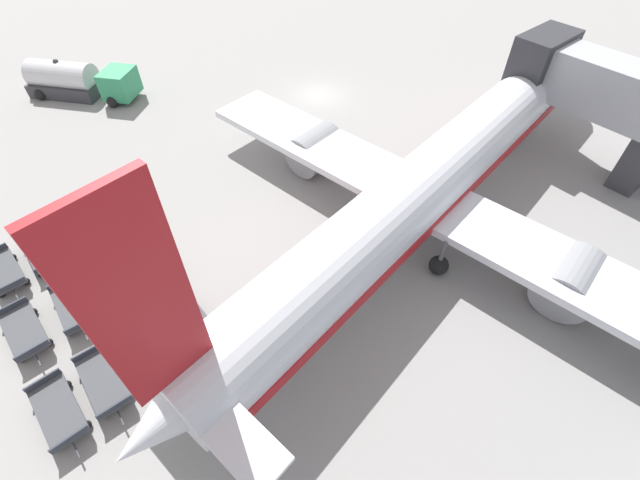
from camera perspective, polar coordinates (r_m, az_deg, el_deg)
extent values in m
plane|color=gray|center=(37.52, -0.28, 18.74)|extent=(500.00, 500.00, 0.00)
cube|color=#2D2D33|center=(33.71, 27.24, 20.25)|extent=(2.55, 4.32, 3.79)
cube|color=#38383D|center=(33.29, 36.80, 8.45)|extent=(1.69, 2.60, 3.56)
cylinder|color=silver|center=(24.53, 15.45, 8.57)|extent=(7.17, 34.80, 3.59)
sphere|color=silver|center=(39.16, 29.04, 19.58)|extent=(3.41, 3.41, 3.41)
cone|color=silver|center=(16.40, -18.97, -20.75)|extent=(3.84, 4.64, 3.41)
cube|color=red|center=(11.84, -22.78, -8.05)|extent=(0.56, 2.71, 7.47)
cube|color=silver|center=(15.99, -17.13, -18.28)|extent=(8.62, 2.43, 0.24)
cube|color=silver|center=(24.02, 13.41, 5.60)|extent=(30.63, 7.03, 0.44)
cylinder|color=gray|center=(23.74, 30.32, -4.84)|extent=(3.00, 3.32, 2.70)
cylinder|color=gray|center=(28.44, -0.66, 11.95)|extent=(3.00, 3.32, 2.70)
cube|color=red|center=(24.91, 15.17, 7.44)|extent=(6.88, 31.36, 0.65)
cylinder|color=#56565B|center=(34.10, 24.21, 14.14)|extent=(0.24, 0.24, 1.70)
sphere|color=black|center=(34.51, 23.78, 12.97)|extent=(1.04, 1.04, 1.04)
cylinder|color=#56565B|center=(22.54, 15.96, -1.87)|extent=(0.24, 0.24, 1.70)
sphere|color=black|center=(23.16, 15.54, -3.26)|extent=(1.04, 1.04, 1.04)
cylinder|color=#56565B|center=(24.26, 5.10, 4.41)|extent=(0.24, 0.24, 1.70)
sphere|color=black|center=(24.84, 4.97, 2.97)|extent=(1.04, 1.04, 1.04)
cube|color=#2D8C5B|center=(39.59, -25.14, 18.42)|extent=(3.33, 3.42, 2.03)
cube|color=#333338|center=(42.89, -30.61, 17.06)|extent=(6.06, 5.45, 1.07)
cylinder|color=silver|center=(42.47, -31.18, 18.27)|extent=(5.59, 4.95, 2.21)
sphere|color=#333338|center=(42.06, -31.78, 19.55)|extent=(0.44, 0.44, 0.44)
sphere|color=black|center=(39.28, -25.93, 16.25)|extent=(0.90, 0.90, 0.90)
sphere|color=black|center=(41.07, -24.24, 18.13)|extent=(0.90, 0.90, 0.90)
sphere|color=black|center=(43.16, -33.21, 15.94)|extent=(0.90, 0.90, 0.90)
sphere|color=black|center=(44.80, -31.46, 17.73)|extent=(0.90, 0.90, 0.90)
cube|color=#424449|center=(27.43, -36.61, -3.30)|extent=(3.18, 1.43, 0.10)
cube|color=#2D333D|center=(26.11, -35.99, -4.99)|extent=(0.09, 1.42, 0.32)
cube|color=#333338|center=(26.04, -35.46, -5.97)|extent=(0.70, 0.06, 0.06)
sphere|color=black|center=(26.89, -36.81, -5.83)|extent=(0.36, 0.36, 0.36)
sphere|color=black|center=(26.77, -34.56, -4.57)|extent=(0.36, 0.36, 0.36)
sphere|color=black|center=(28.48, -35.76, -1.89)|extent=(0.36, 0.36, 0.36)
cube|color=#424449|center=(24.21, -34.81, -9.84)|extent=(3.20, 1.47, 0.10)
cube|color=#2D333D|center=(23.01, -34.03, -12.14)|extent=(0.10, 1.42, 0.32)
cube|color=#2D333D|center=(25.17, -35.92, -7.19)|extent=(0.10, 1.42, 0.32)
cube|color=#333338|center=(23.00, -33.42, -13.26)|extent=(0.70, 0.07, 0.06)
sphere|color=black|center=(23.82, -35.03, -12.83)|extent=(0.36, 0.36, 0.36)
sphere|color=black|center=(23.65, -32.43, -11.47)|extent=(0.36, 0.36, 0.36)
sphere|color=black|center=(25.34, -36.32, -9.26)|extent=(0.36, 0.36, 0.36)
sphere|color=black|center=(25.18, -33.90, -7.97)|extent=(0.36, 0.36, 0.36)
cube|color=#424449|center=(21.17, -31.60, -18.80)|extent=(3.21, 1.49, 0.10)
cube|color=#2D333D|center=(20.16, -30.45, -21.93)|extent=(0.11, 1.42, 0.32)
cube|color=#2D333D|center=(21.92, -33.04, -15.43)|extent=(0.11, 1.42, 0.32)
cube|color=#333338|center=(20.24, -29.70, -23.18)|extent=(0.70, 0.08, 0.06)
sphere|color=black|center=(20.98, -31.78, -22.35)|extent=(0.36, 0.36, 0.36)
sphere|color=black|center=(20.78, -28.65, -20.85)|extent=(0.36, 0.36, 0.36)
sphere|color=black|center=(22.21, -33.53, -17.71)|extent=(0.36, 0.36, 0.36)
sphere|color=black|center=(22.02, -30.66, -16.29)|extent=(0.36, 0.36, 0.36)
cube|color=#424449|center=(27.37, -33.11, -1.22)|extent=(3.25, 1.59, 0.10)
cube|color=#2D333D|center=(26.05, -32.46, -2.89)|extent=(0.16, 1.42, 0.32)
cube|color=#2D333D|center=(28.46, -34.04, 0.87)|extent=(0.16, 1.42, 0.32)
cube|color=#333338|center=(25.97, -31.96, -3.88)|extent=(0.70, 0.10, 0.06)
sphere|color=black|center=(26.80, -33.36, -3.73)|extent=(0.36, 0.36, 0.36)
sphere|color=black|center=(26.72, -31.07, -2.54)|extent=(0.36, 0.36, 0.36)
sphere|color=black|center=(28.51, -34.44, -0.99)|extent=(0.36, 0.36, 0.36)
sphere|color=black|center=(28.44, -32.29, 0.14)|extent=(0.36, 0.36, 0.36)
cube|color=#424449|center=(23.92, -30.09, -7.55)|extent=(3.30, 1.73, 0.10)
cube|color=#2D333D|center=(22.72, -29.31, -9.89)|extent=(0.22, 1.42, 0.32)
cube|color=#2D333D|center=(24.88, -31.15, -4.84)|extent=(0.22, 1.42, 0.32)
cube|color=#333338|center=(22.72, -28.75, -11.05)|extent=(0.70, 0.13, 0.06)
sphere|color=black|center=(23.51, -30.42, -10.56)|extent=(0.36, 0.36, 0.36)
sphere|color=black|center=(23.39, -27.73, -9.30)|extent=(0.36, 0.36, 0.36)
sphere|color=black|center=(25.03, -31.66, -6.91)|extent=(0.36, 0.36, 0.36)
sphere|color=black|center=(24.91, -29.16, -5.72)|extent=(0.36, 0.36, 0.36)
cube|color=#424449|center=(20.97, -26.98, -16.33)|extent=(3.27, 1.65, 0.10)
cube|color=#2D333D|center=(19.96, -25.73, -19.43)|extent=(0.18, 1.42, 0.32)
cube|color=#2D333D|center=(21.73, -28.48, -12.95)|extent=(0.18, 1.42, 0.32)
cube|color=#333338|center=(20.04, -25.02, -20.71)|extent=(0.70, 0.11, 0.06)
sphere|color=black|center=(20.75, -27.19, -19.89)|extent=(0.36, 0.36, 0.36)
sphere|color=black|center=(20.62, -24.03, -18.41)|extent=(0.36, 0.36, 0.36)
sphere|color=black|center=(21.99, -29.04, -15.26)|extent=(0.36, 0.36, 0.36)
sphere|color=black|center=(21.87, -26.14, -13.87)|extent=(0.36, 0.36, 0.36)
cube|color=#424449|center=(27.26, -29.25, 0.71)|extent=(3.28, 1.66, 0.10)
cube|color=#2D333D|center=(25.94, -28.47, -0.90)|extent=(0.19, 1.42, 0.32)
cube|color=#2D333D|center=(28.36, -30.27, 2.77)|extent=(0.19, 1.42, 0.32)
cube|color=#333338|center=(25.86, -27.97, -1.89)|extent=(0.70, 0.11, 0.06)
sphere|color=black|center=(26.66, -29.47, -1.77)|extent=(0.36, 0.36, 0.36)
sphere|color=black|center=(26.65, -27.15, -0.60)|extent=(0.36, 0.36, 0.36)
sphere|color=black|center=(28.38, -30.69, 0.91)|extent=(0.36, 0.36, 0.36)
sphere|color=black|center=(28.37, -28.52, 2.01)|extent=(0.36, 0.36, 0.36)
cube|color=#424449|center=(23.87, -25.87, -5.34)|extent=(3.24, 1.57, 0.10)
cube|color=#2D333D|center=(22.66, -24.67, -7.47)|extent=(0.15, 1.42, 0.32)
cube|color=#2D333D|center=(24.83, -27.27, -2.80)|extent=(0.15, 1.42, 0.32)
cube|color=#333338|center=(22.65, -24.05, -8.60)|extent=(0.70, 0.09, 0.06)
sphere|color=black|center=(23.38, -25.94, -8.31)|extent=(0.36, 0.36, 0.36)
sphere|color=black|center=(23.40, -23.31, -6.91)|extent=(0.36, 0.36, 0.36)
sphere|color=black|center=(24.91, -27.72, -4.92)|extent=(0.36, 0.36, 0.36)
sphere|color=black|center=(24.93, -25.27, -3.61)|extent=(0.36, 0.36, 0.36)
cube|color=#424449|center=(20.85, -21.72, -13.77)|extent=(3.20, 1.47, 0.10)
cube|color=#2D333D|center=(19.83, -19.88, -16.59)|extent=(0.10, 1.42, 0.32)
cube|color=#2D333D|center=(21.61, -23.67, -10.60)|extent=(0.10, 1.42, 0.32)
cube|color=#333338|center=(19.91, -19.10, -17.83)|extent=(0.70, 0.07, 0.06)
sphere|color=black|center=(20.54, -21.55, -17.31)|extent=(0.36, 0.36, 0.36)
sphere|color=black|center=(20.58, -18.54, -15.58)|extent=(0.36, 0.36, 0.36)
sphere|color=black|center=(21.79, -24.14, -13.00)|extent=(0.36, 0.36, 0.36)
sphere|color=black|center=(21.82, -21.34, -11.41)|extent=(0.36, 0.36, 0.36)
cube|color=#424449|center=(27.35, -25.42, 2.69)|extent=(3.24, 1.57, 0.10)
cube|color=#2D333D|center=(26.03, -24.36, 1.23)|extent=(0.15, 1.42, 0.32)
cube|color=#2D333D|center=(28.44, -26.66, 4.63)|extent=(0.15, 1.42, 0.32)
cube|color=#333338|center=(25.95, -23.82, 0.26)|extent=(0.70, 0.09, 0.06)
sphere|color=black|center=(26.69, -25.47, 0.27)|extent=(0.36, 0.36, 0.36)
sphere|color=black|center=(26.80, -23.19, 1.48)|extent=(0.36, 0.36, 0.36)
sphere|color=black|center=(28.40, -27.06, 2.76)|extent=(0.36, 0.36, 0.36)
sphere|color=black|center=(28.50, -24.91, 3.89)|extent=(0.36, 0.36, 0.36)
cube|color=#424449|center=(23.88, -21.48, -3.29)|extent=(3.32, 1.77, 0.10)
cube|color=#2D333D|center=(22.67, -20.26, -5.41)|extent=(0.24, 1.42, 0.32)
cube|color=#2D333D|center=(24.84, -22.85, -0.72)|extent=(0.24, 1.42, 0.32)
cube|color=#333338|center=(22.66, -19.69, -6.57)|extent=(0.70, 0.14, 0.06)
sphere|color=black|center=(23.37, -21.62, -6.23)|extent=(0.36, 0.36, 0.36)
sphere|color=black|center=(23.44, -18.96, -4.94)|extent=(0.36, 0.36, 0.36)
sphere|color=black|center=(24.90, -23.39, -2.82)|extent=(0.36, 0.36, 0.36)
sphere|color=black|center=(24.96, -20.89, -1.62)|extent=(0.36, 0.36, 0.36)
cube|color=#424449|center=(21.07, -16.63, -10.54)|extent=(3.22, 1.53, 0.10)
cube|color=#2D333D|center=(20.05, -14.60, -13.17)|extent=(0.13, 1.42, 0.32)
cube|color=#2D333D|center=(21.83, -18.69, -7.52)|extent=(0.13, 1.42, 0.32)
cube|color=#333338|center=(20.13, -13.85, -14.42)|extent=(0.70, 0.08, 0.06)
sphere|color=black|center=(20.70, -16.37, -14.01)|extent=(0.36, 0.36, 0.36)
sphere|color=black|center=(20.85, -13.47, -12.29)|extent=(0.36, 0.36, 0.36)
sphere|color=black|center=(21.96, -19.19, -9.91)|extent=(0.36, 0.36, 0.36)
sphere|color=black|center=(22.10, -16.46, -8.35)|extent=(0.36, 0.36, 0.36)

